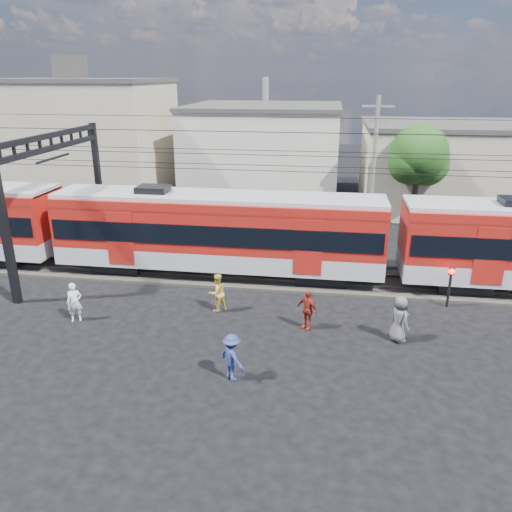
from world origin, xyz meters
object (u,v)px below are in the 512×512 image
(commuter_train, at_px, (222,230))
(crossing_signal, at_px, (450,280))
(pedestrian_a, at_px, (75,302))
(pedestrian_c, at_px, (232,357))

(commuter_train, bearing_deg, crossing_signal, -11.31)
(pedestrian_a, distance_m, crossing_signal, 15.86)
(pedestrian_a, distance_m, pedestrian_c, 7.88)
(pedestrian_c, bearing_deg, crossing_signal, -100.29)
(commuter_train, height_order, pedestrian_a, commuter_train)
(commuter_train, relative_size, pedestrian_a, 30.64)
(pedestrian_c, relative_size, crossing_signal, 0.91)
(pedestrian_c, height_order, crossing_signal, crossing_signal)
(commuter_train, distance_m, crossing_signal, 10.72)
(commuter_train, distance_m, pedestrian_c, 9.35)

